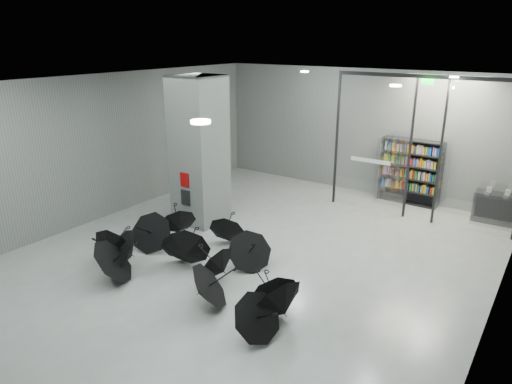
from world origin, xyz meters
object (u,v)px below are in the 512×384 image
Objects in this scene: column at (199,151)px; shop_counter at (501,209)px; bookshelf at (410,172)px; umbrella_cluster at (191,266)px.

shop_counter is at bearing 33.19° from column.
umbrella_cluster is (-2.32, -7.43, -0.70)m from bookshelf.
column is at bearing -130.50° from bookshelf.
bookshelf is at bearing 47.64° from column.
column is 8.45m from shop_counter.
bookshelf is (4.33, 4.75, -1.00)m from column.
column is 6.50m from bookshelf.
shop_counter is 0.25× the size of umbrella_cluster.
column is at bearing -148.60° from shop_counter.
umbrella_cluster is (-4.94, -7.22, -0.11)m from shop_counter.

